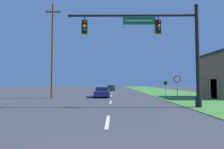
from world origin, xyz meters
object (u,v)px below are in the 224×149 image
object	(u,v)px
car_ahead	(102,92)
stop_sign	(177,82)
far_car	(111,88)
route_sign_post	(165,85)
utility_pole_near	(52,49)
signal_mast	(164,44)

from	to	relation	value
car_ahead	stop_sign	world-z (taller)	stop_sign
far_car	stop_sign	world-z (taller)	stop_sign
far_car	stop_sign	bearing A→B (deg)	-71.24
car_ahead	far_car	xyz separation A→B (m)	(0.83, 18.16, 0.00)
far_car	route_sign_post	bearing A→B (deg)	-70.72
far_car	route_sign_post	distance (m)	20.58
car_ahead	utility_pole_near	bearing A→B (deg)	-158.04
car_ahead	far_car	bearing A→B (deg)	87.38
car_ahead	route_sign_post	xyz separation A→B (m)	(7.62, -1.24, 0.92)
signal_mast	utility_pole_near	size ratio (longest dim) A/B	0.89
signal_mast	route_sign_post	distance (m)	9.15
route_sign_post	utility_pole_near	world-z (taller)	utility_pole_near
signal_mast	car_ahead	bearing A→B (deg)	118.50
signal_mast	far_car	size ratio (longest dim) A/B	2.13
signal_mast	route_sign_post	xyz separation A→B (m)	(2.48, 8.23, -3.13)
signal_mast	stop_sign	world-z (taller)	signal_mast
stop_sign	route_sign_post	bearing A→B (deg)	104.18
signal_mast	car_ahead	distance (m)	11.52
signal_mast	far_car	xyz separation A→B (m)	(-4.31, 27.64, -4.05)
utility_pole_near	stop_sign	bearing A→B (deg)	-5.14
stop_sign	route_sign_post	size ratio (longest dim) A/B	1.23
car_ahead	route_sign_post	size ratio (longest dim) A/B	2.18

